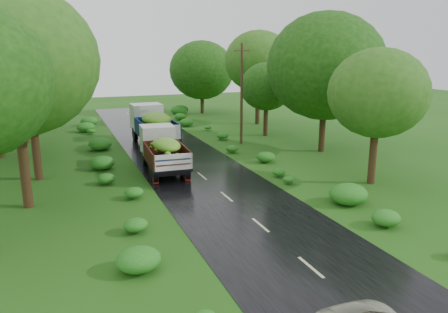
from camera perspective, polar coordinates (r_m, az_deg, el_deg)
ground at (r=15.90m, az=11.26°, el=-14.04°), size 120.00×120.00×0.00m
road at (r=19.88m, az=3.53°, el=-7.91°), size 6.50×80.00×0.02m
road_lines at (r=20.73m, az=2.37°, el=-6.93°), size 0.12×69.60×0.00m
truck_near at (r=27.17m, az=-8.03°, el=1.10°), size 2.47×6.18×2.55m
truck_far at (r=35.08m, az=-9.35°, el=4.31°), size 2.59×7.08×2.96m
utility_pole at (r=34.42m, az=2.31°, el=8.27°), size 1.37×0.27×7.84m
trees_left at (r=33.27m, az=-25.95°, el=11.45°), size 6.97×33.75×9.15m
trees_right at (r=38.65m, az=5.78°, el=10.95°), size 6.59×33.47×8.05m
shrubs at (r=27.80m, az=-4.19°, el=-0.82°), size 11.90×44.00×0.70m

